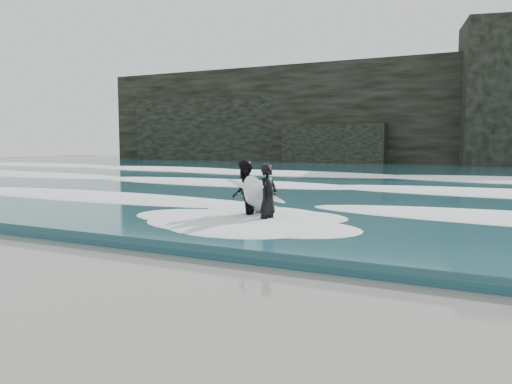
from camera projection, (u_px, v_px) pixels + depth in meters
ground at (24, 290)px, 7.86m from camera, size 120.00×120.00×0.00m
sea at (393, 174)px, 33.68m from camera, size 90.00×52.00×0.30m
headland at (429, 114)px, 48.34m from camera, size 70.00×9.00×10.00m
foam_near at (267, 203)px, 15.84m from camera, size 60.00×3.20×0.20m
foam_mid at (334, 185)px, 22.07m from camera, size 60.00×4.00×0.24m
foam_far at (380, 173)px, 30.09m from camera, size 60.00×4.80×0.30m
surfer_left at (265, 197)px, 12.94m from camera, size 1.24×1.98×1.77m
surfer_right at (246, 193)px, 13.61m from camera, size 1.55×2.28×1.83m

